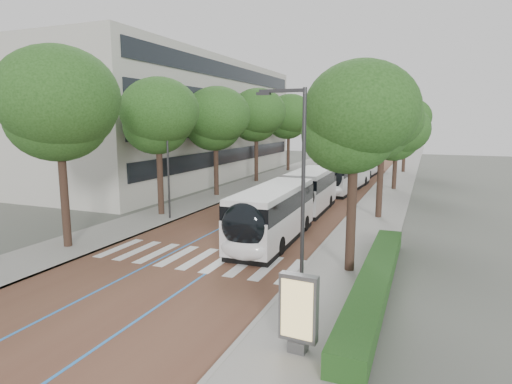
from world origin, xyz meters
TOP-DOWN VIEW (x-y plane):
  - ground at (0.00, 0.00)m, footprint 160.00×160.00m
  - road at (0.00, 40.00)m, footprint 11.00×140.00m
  - sidewalk_left at (-7.50, 40.00)m, footprint 4.00×140.00m
  - sidewalk_right at (7.50, 40.00)m, footprint 4.00×140.00m
  - kerb_left at (-5.60, 40.00)m, footprint 0.20×140.00m
  - kerb_right at (5.60, 40.00)m, footprint 0.20×140.00m
  - zebra_crossing at (0.20, 1.00)m, footprint 10.55×3.60m
  - lane_line_left at (-1.60, 40.00)m, footprint 0.12×126.00m
  - lane_line_right at (1.60, 40.00)m, footprint 0.12×126.00m
  - office_building at (-19.47, 28.00)m, footprint 18.11×40.00m
  - hedge at (9.10, 0.00)m, footprint 1.20×14.00m
  - streetlight_near at (6.62, -3.00)m, footprint 1.82×0.20m
  - streetlight_far at (6.62, 22.00)m, footprint 1.82×0.20m
  - lamp_post_left at (-6.10, 8.00)m, footprint 0.14×0.14m
  - trees_left at (-7.50, 24.58)m, footprint 6.49×60.96m
  - trees_right at (7.70, 25.68)m, footprint 5.96×47.48m
  - lead_bus at (2.58, 9.32)m, footprint 2.96×18.45m
  - bus_queued_0 at (3.10, 25.75)m, footprint 3.30×12.53m
  - bus_queued_1 at (3.31, 38.95)m, footprint 3.23×12.52m
  - ad_panel at (7.51, -5.81)m, footprint 1.19×0.48m

SIDE VIEW (x-z plane):
  - ground at x=0.00m, z-range 0.00..0.00m
  - road at x=0.00m, z-range 0.00..0.02m
  - lane_line_left at x=-1.60m, z-range 0.02..0.03m
  - lane_line_right at x=1.60m, z-range 0.02..0.03m
  - zebra_crossing at x=0.20m, z-range 0.02..0.03m
  - sidewalk_left at x=-7.50m, z-range 0.00..0.12m
  - sidewalk_right at x=7.50m, z-range 0.00..0.12m
  - kerb_left at x=-5.60m, z-range -0.01..0.13m
  - kerb_right at x=5.60m, z-range -0.01..0.13m
  - hedge at x=9.10m, z-range 0.12..0.92m
  - ad_panel at x=7.51m, z-range 0.18..2.60m
  - bus_queued_0 at x=3.10m, z-range 0.02..3.22m
  - bus_queued_1 at x=3.31m, z-range 0.02..3.22m
  - lead_bus at x=2.58m, z-range 0.03..3.23m
  - lamp_post_left at x=-6.10m, z-range 0.12..8.12m
  - streetlight_near at x=6.62m, z-range 0.82..8.82m
  - streetlight_far at x=6.62m, z-range 0.82..8.82m
  - trees_right at x=7.70m, z-range 1.69..11.10m
  - office_building at x=-19.47m, z-range 0.00..14.00m
  - trees_left at x=-7.50m, z-range 2.14..12.41m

